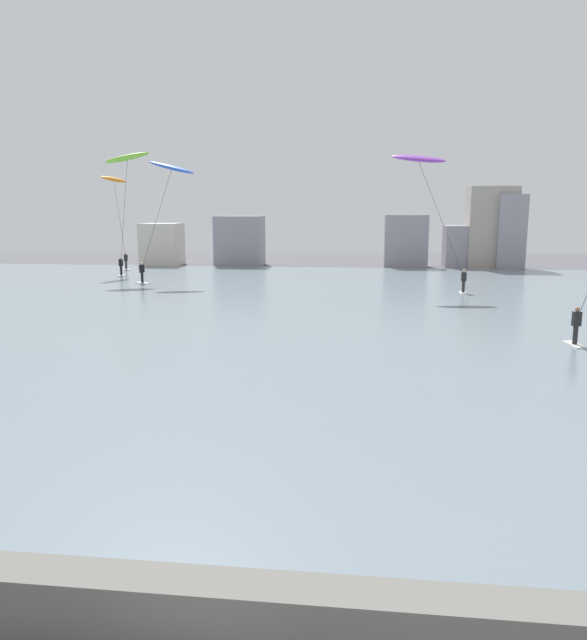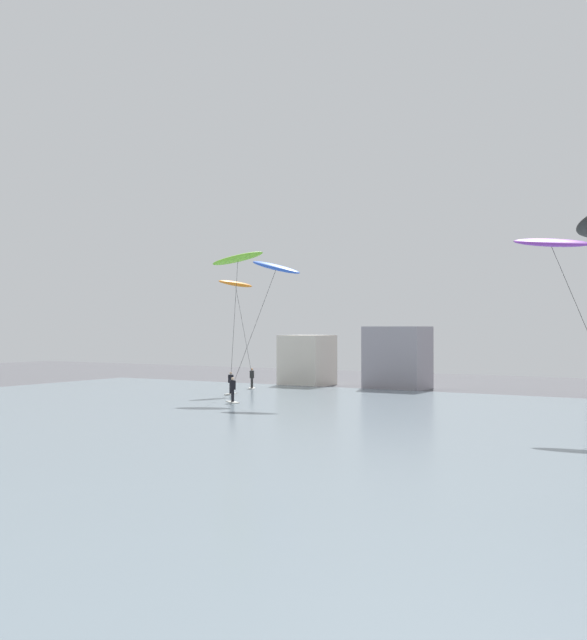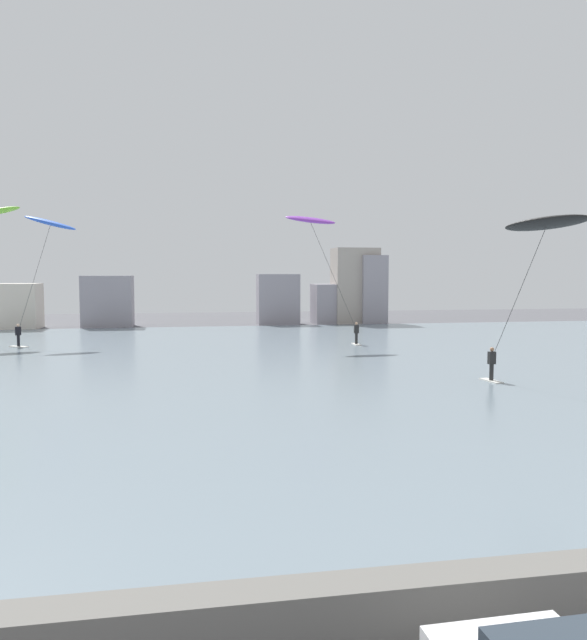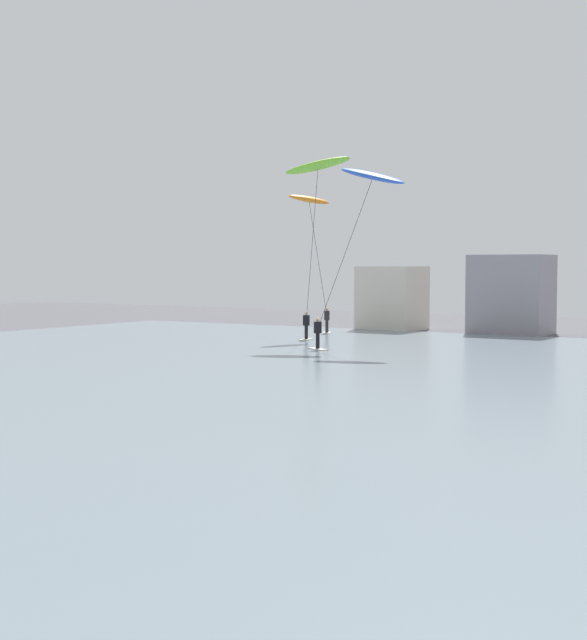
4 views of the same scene
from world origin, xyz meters
The scene contains 7 objects.
seawall_barrier centered at (0.00, 3.68, 0.44)m, with size 60.00×0.70×0.88m, color #66635E.
water_bay centered at (0.00, 30.38, 0.05)m, with size 84.00×52.00×0.10m, color slate.
far_shore_buildings centered at (0.80, 58.61, 2.95)m, with size 38.46×4.82×7.99m.
kitesurfer_orange centered at (-22.91, 49.04, 7.58)m, with size 2.04×5.18×8.68m.
kitesurfer_lime centered at (-20.16, 45.17, 9.23)m, with size 3.75×3.64×10.55m.
kitesurfer_blue centered at (-16.08, 43.51, 8.40)m, with size 4.48×3.48×9.58m.
kitesurfer_purple centered at (3.01, 39.38, 8.55)m, with size 5.42×2.20×9.56m.
Camera 1 is at (-0.75, -3.34, 5.73)m, focal length 33.73 mm.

